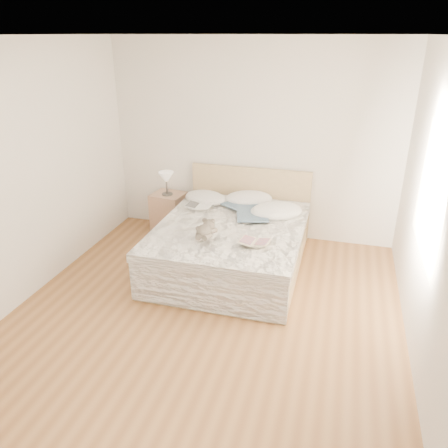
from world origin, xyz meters
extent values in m
cube|color=brown|center=(0.00, 0.00, 0.00)|extent=(4.00, 4.50, 0.00)
cube|color=white|center=(0.00, 0.00, 2.70)|extent=(4.00, 4.50, 0.00)
cube|color=silver|center=(0.00, 2.25, 1.35)|extent=(4.00, 0.02, 2.70)
cube|color=silver|center=(0.00, -2.25, 1.35)|extent=(4.00, 0.02, 2.70)
cube|color=silver|center=(-2.00, 0.00, 1.35)|extent=(0.02, 4.50, 2.70)
cube|color=silver|center=(2.00, 0.00, 1.35)|extent=(0.02, 4.50, 2.70)
cube|color=white|center=(1.99, 0.30, 1.45)|extent=(0.02, 1.30, 1.10)
cube|color=tan|center=(0.00, 1.15, 0.10)|extent=(1.68, 2.08, 0.20)
cube|color=white|center=(0.00, 1.15, 0.35)|extent=(1.60, 2.00, 0.30)
cube|color=white|center=(0.00, 1.10, 0.54)|extent=(1.72, 2.05, 0.10)
cube|color=tan|center=(0.00, 2.19, 0.50)|extent=(1.70, 0.06, 1.00)
cube|color=tan|center=(-1.19, 2.02, 0.28)|extent=(0.50, 0.45, 0.56)
cylinder|color=#4A4640|center=(-1.19, 1.98, 0.57)|extent=(0.16, 0.16, 0.02)
cylinder|color=#3B3532|center=(-1.19, 1.98, 0.69)|extent=(0.03, 0.03, 0.21)
cone|color=#EFE3CC|center=(-1.19, 1.98, 0.82)|extent=(0.27, 0.27, 0.16)
ellipsoid|color=silver|center=(-0.54, 1.80, 0.64)|extent=(0.68, 0.55, 0.18)
ellipsoid|color=white|center=(0.04, 1.93, 0.64)|extent=(0.75, 0.62, 0.19)
ellipsoid|color=white|center=(0.47, 1.58, 0.64)|extent=(0.80, 0.71, 0.20)
cube|color=white|center=(-0.54, 1.50, 0.63)|extent=(0.36, 0.25, 0.03)
cube|color=beige|center=(0.39, 0.65, 0.63)|extent=(0.36, 0.27, 0.02)
camera|label=1|loc=(1.22, -3.55, 2.72)|focal=35.00mm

